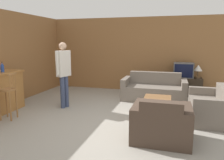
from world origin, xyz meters
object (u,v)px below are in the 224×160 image
Objects in this scene: tv at (183,70)px; table_lamp at (198,68)px; bottle at (2,67)px; person_by_window at (64,71)px; couch_far at (154,90)px; tv_unit at (182,86)px; armchair_near at (161,124)px; loveseat_right at (211,107)px; bar_chair_mid at (8,94)px; coffee_table at (157,102)px.

table_lamp is at bearing 0.39° from tv.
person_by_window reaches higher than bottle.
couch_far is 1.19m from tv_unit.
loveseat_right is (1.03, 1.36, -0.00)m from armchair_near.
armchair_near is 3.70m from tv.
armchair_near is at bearing -127.03° from loveseat_right.
bar_chair_mid is 3.43m from coffee_table.
armchair_near is 0.59× the size of person_by_window.
person_by_window reaches higher than loveseat_right.
person_by_window is (-2.62, 1.36, 0.70)m from armchair_near.
tv reaches higher than coffee_table.
loveseat_right is at bearing 0.06° from person_by_window.
coffee_table is 2.63m from table_lamp.
tv_unit is (3.89, 3.44, -0.29)m from bar_chair_mid.
table_lamp is (1.11, 2.32, 0.56)m from coffee_table.
tv_unit is at bearing 34.51° from bottle.
coffee_table is 1.65× the size of tv.
tv is at bearing 74.13° from coffee_table.
tv is at bearing 82.42° from armchair_near.
bar_chair_mid is at bearing -141.60° from table_lamp.
bar_chair_mid is 1.71× the size of tv.
person_by_window is (-2.25, -1.45, 0.70)m from couch_far.
armchair_near is 1.70m from loveseat_right.
table_lamp is 4.22m from person_by_window.
table_lamp is (4.82, 3.01, -0.21)m from bottle.
armchair_near is 0.99× the size of coffee_table.
armchair_near is at bearing -82.45° from couch_far.
tv is (-0.54, 2.27, 0.55)m from loveseat_right.
couch_far is at bearing 97.55° from armchair_near.
bottle reaches higher than table_lamp.
bar_chair_mid is 1.05× the size of armchair_near.
armchair_near is 4.03m from bottle.
bottle reaches higher than tv.
coffee_table is 2.39× the size of table_lamp.
couch_far is at bearing 32.90° from person_by_window.
bottle is at bearing -148.04° from table_lamp.
tv is 5.32m from bottle.
loveseat_right is 2.39m from tv.
table_lamp reaches higher than armchair_near.
tv_unit is 2.79× the size of table_lamp.
loveseat_right is (4.43, 1.17, -0.29)m from bar_chair_mid.
bar_chair_mid is 0.84m from bottle.
person_by_window reaches higher than coffee_table.
bottle is at bearing 170.96° from armchair_near.
bottle is (-4.92, -0.74, 0.83)m from loveseat_right.
loveseat_right is 3.71m from person_by_window.
person_by_window is at bearing -143.79° from tv.
armchair_near reaches higher than loveseat_right.
couch_far reaches higher than tv_unit.
bar_chair_mid is 0.56× the size of couch_far.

